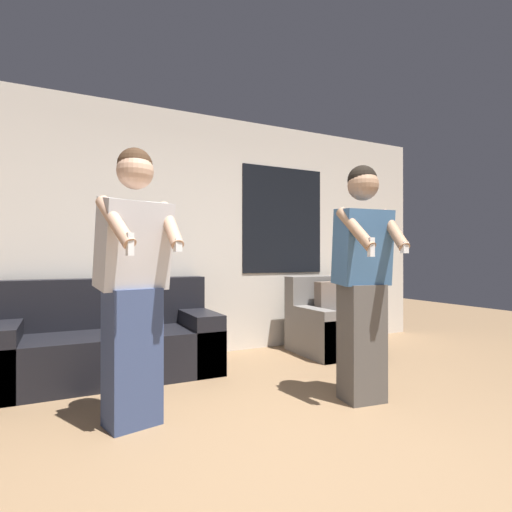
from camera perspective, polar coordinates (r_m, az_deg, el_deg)
ground_plane at (r=2.24m, az=12.46°, el=-29.20°), size 14.00×14.00×0.00m
wall_back at (r=4.50m, az=-10.05°, el=3.19°), size 6.55×0.07×2.70m
couch at (r=3.97m, az=-20.27°, el=-11.63°), size 1.94×0.85×0.88m
armchair at (r=4.74m, az=10.75°, el=-9.71°), size 0.84×0.80×0.86m
person_left at (r=2.69m, az=-17.06°, el=-3.71°), size 0.51×0.57×1.79m
person_right at (r=3.13m, az=14.99°, el=-3.11°), size 0.46×0.50×1.78m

